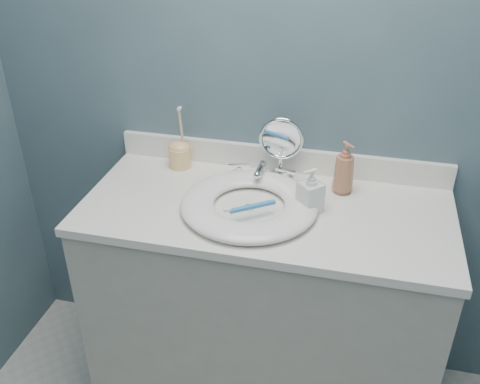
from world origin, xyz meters
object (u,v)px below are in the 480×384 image
(soap_bottle_clear, at_px, (311,190))
(toothbrush_holder, at_px, (180,153))
(makeup_mirror, at_px, (281,146))
(soap_bottle_amber, at_px, (344,168))

(soap_bottle_clear, height_order, toothbrush_holder, toothbrush_holder)
(makeup_mirror, relative_size, soap_bottle_amber, 1.25)
(soap_bottle_amber, relative_size, soap_bottle_clear, 1.23)
(soap_bottle_amber, bearing_deg, toothbrush_holder, 133.60)
(makeup_mirror, bearing_deg, toothbrush_holder, 176.74)
(soap_bottle_amber, distance_m, toothbrush_holder, 0.61)
(makeup_mirror, xyz_separation_m, soap_bottle_clear, (0.13, -0.20, -0.05))
(soap_bottle_clear, xyz_separation_m, toothbrush_holder, (-0.51, 0.19, -0.02))
(soap_bottle_amber, bearing_deg, makeup_mirror, 125.33)
(soap_bottle_amber, height_order, soap_bottle_clear, soap_bottle_amber)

